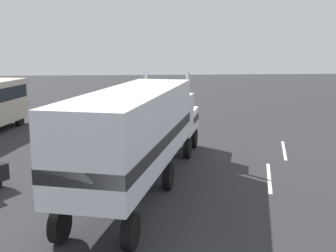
{
  "coord_description": "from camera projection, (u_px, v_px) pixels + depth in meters",
  "views": [
    {
      "loc": [
        -23.15,
        2.52,
        5.81
      ],
      "look_at": [
        -1.65,
        0.69,
        1.6
      ],
      "focal_mm": 44.39,
      "sensor_mm": 36.0,
      "label": 1
    }
  ],
  "objects": [
    {
      "name": "ground_plane",
      "position": [
        177.0,
        148.0,
        23.96
      ],
      "size": [
        120.0,
        120.0,
        0.0
      ],
      "primitive_type": "plane",
      "color": "#2D2D30"
    },
    {
      "name": "lane_stripe_near",
      "position": [
        269.0,
        177.0,
        18.55
      ],
      "size": [
        4.26,
        1.43,
        0.01
      ],
      "primitive_type": "cube",
      "rotation": [
        0.0,
        0.0,
        -0.29
      ],
      "color": "silver",
      "rests_on": "ground_plane"
    },
    {
      "name": "lane_stripe_mid",
      "position": [
        284.0,
        150.0,
        23.34
      ],
      "size": [
        4.24,
        1.5,
        0.01
      ],
      "primitive_type": "cube",
      "rotation": [
        0.0,
        0.0,
        -0.31
      ],
      "color": "silver",
      "rests_on": "ground_plane"
    },
    {
      "name": "semi_truck",
      "position": [
        142.0,
        127.0,
        16.92
      ],
      "size": [
        14.26,
        6.54,
        4.5
      ],
      "color": "white",
      "rests_on": "ground_plane"
    },
    {
      "name": "person_bystander",
      "position": [
        109.0,
        147.0,
        20.28
      ],
      "size": [
        0.4,
        0.48,
        1.63
      ],
      "color": "#2D3347",
      "rests_on": "ground_plane"
    }
  ]
}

